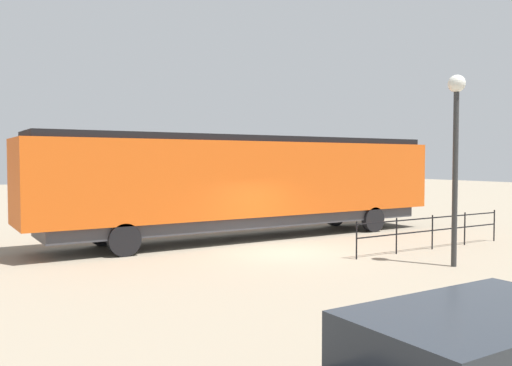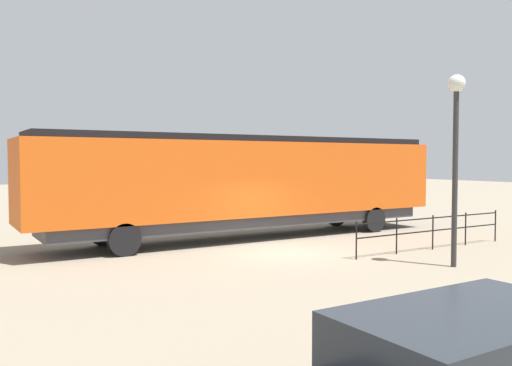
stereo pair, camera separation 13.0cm
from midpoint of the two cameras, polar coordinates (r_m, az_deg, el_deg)
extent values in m
plane|color=gray|center=(18.45, 3.33, -7.44)|extent=(120.00, 120.00, 0.00)
cube|color=#D15114|center=(21.44, -0.49, 0.53)|extent=(2.88, 17.55, 2.89)
cube|color=black|center=(26.04, 13.57, -0.14)|extent=(2.77, 2.78, 2.03)
cube|color=black|center=(21.44, -0.49, 4.72)|extent=(2.59, 16.85, 0.24)
cube|color=#38383D|center=(21.56, -0.49, -3.91)|extent=(2.59, 16.15, 0.45)
cylinder|color=black|center=(25.90, 8.74, -3.36)|extent=(0.30, 1.10, 1.10)
cylinder|color=black|center=(24.00, 12.73, -3.86)|extent=(0.30, 1.10, 1.10)
cylinder|color=black|center=(20.56, -16.00, -4.96)|extent=(0.30, 1.10, 1.10)
cylinder|color=black|center=(18.11, -13.80, -5.94)|extent=(0.30, 1.10, 1.10)
cube|color=#262B33|center=(5.70, 22.81, -15.41)|extent=(1.55, 2.65, 0.61)
cylinder|color=#2D2D2D|center=(16.77, 20.84, 0.48)|extent=(0.16, 0.16, 5.28)
sphere|color=silver|center=(16.91, 20.99, 9.99)|extent=(0.51, 0.51, 0.51)
cube|color=black|center=(19.85, 18.70, -3.58)|extent=(0.04, 7.22, 0.04)
cube|color=black|center=(19.91, 18.68, -4.88)|extent=(0.04, 7.22, 0.04)
cylinder|color=black|center=(17.32, 10.96, -6.09)|extent=(0.05, 0.05, 1.22)
cylinder|color=black|center=(18.57, 15.09, -5.55)|extent=(0.05, 0.05, 1.22)
cylinder|color=black|center=(19.91, 18.68, -5.05)|extent=(0.05, 0.05, 1.22)
cylinder|color=black|center=(21.32, 21.79, -4.61)|extent=(0.05, 0.05, 1.22)
cylinder|color=black|center=(22.79, 24.51, -4.21)|extent=(0.05, 0.05, 1.22)
camera|label=1|loc=(0.06, -89.80, 0.01)|focal=37.16mm
camera|label=2|loc=(0.06, 90.20, -0.01)|focal=37.16mm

